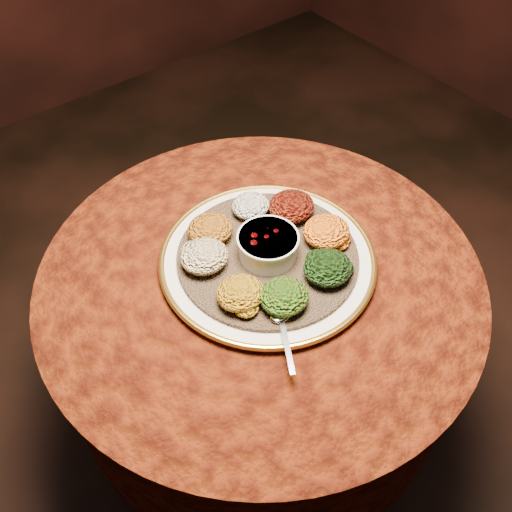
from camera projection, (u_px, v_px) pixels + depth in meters
table at (260, 321)px, 1.36m from camera, size 0.96×0.96×0.73m
platter at (268, 259)px, 1.23m from camera, size 0.58×0.58×0.02m
injera at (268, 256)px, 1.22m from camera, size 0.51×0.51×0.01m
stew_bowl at (268, 244)px, 1.20m from camera, size 0.13×0.13×0.05m
spoon at (282, 320)px, 1.10m from camera, size 0.09×0.13×0.01m
portion_ayib at (251, 206)px, 1.29m from camera, size 0.09×0.08×0.04m
portion_kitfo at (291, 206)px, 1.28m from camera, size 0.11×0.10×0.05m
portion_tikil at (326, 231)px, 1.23m from camera, size 0.10×0.10×0.05m
portion_gomen at (328, 268)px, 1.16m from camera, size 0.10×0.10×0.05m
portion_mixveg at (284, 296)px, 1.11m from camera, size 0.10×0.10×0.05m
portion_kik at (240, 293)px, 1.12m from camera, size 0.10×0.09×0.05m
portion_timatim at (204, 256)px, 1.18m from camera, size 0.10×0.10×0.05m
portion_shiro at (210, 229)px, 1.24m from camera, size 0.10×0.10×0.05m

